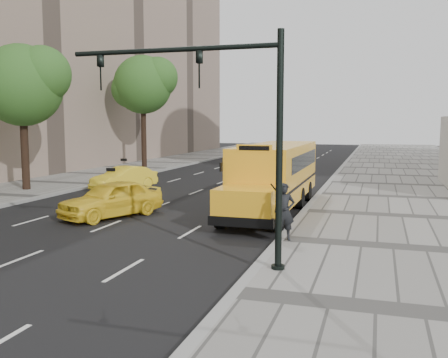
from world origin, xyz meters
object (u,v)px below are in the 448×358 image
(tree_b, at_px, (23,85))
(traffic_signal, at_px, (228,120))
(tree_c, at_px, (144,84))
(school_bus, at_px, (275,171))
(taxi_near, at_px, (111,199))
(pedestrian, at_px, (284,212))
(taxi_far, at_px, (124,178))

(tree_b, height_order, traffic_signal, tree_b)
(tree_c, bearing_deg, school_bus, -48.15)
(school_bus, height_order, taxi_near, school_bus)
(school_bus, relative_size, pedestrian, 6.08)
(tree_c, xyz_separation_m, school_bus, (14.91, -16.64, -5.50))
(taxi_near, distance_m, pedestrian, 8.32)
(taxi_near, bearing_deg, traffic_signal, -16.02)
(tree_c, height_order, traffic_signal, tree_c)
(school_bus, distance_m, taxi_far, 10.70)
(school_bus, height_order, traffic_signal, traffic_signal)
(tree_b, bearing_deg, traffic_signal, -35.83)
(school_bus, distance_m, pedestrian, 6.88)
(taxi_far, distance_m, pedestrian, 15.60)
(taxi_far, xyz_separation_m, pedestrian, (11.60, -10.42, 0.40))
(taxi_near, relative_size, taxi_far, 1.09)
(taxi_near, bearing_deg, pedestrian, 6.16)
(school_bus, distance_m, traffic_signal, 10.23)
(taxi_far, bearing_deg, school_bus, -1.03)
(taxi_near, xyz_separation_m, pedestrian, (7.92, -2.54, 0.31))
(school_bus, bearing_deg, taxi_far, 159.22)
(school_bus, bearing_deg, pedestrian, -76.05)
(school_bus, xyz_separation_m, traffic_signal, (0.69, -9.93, 2.33))
(pedestrian, bearing_deg, tree_b, 135.14)
(tree_b, height_order, school_bus, tree_b)
(traffic_signal, bearing_deg, taxi_far, 127.83)
(tree_b, height_order, taxi_near, tree_b)
(tree_c, xyz_separation_m, taxi_far, (4.95, -12.86, -6.57))
(taxi_near, xyz_separation_m, traffic_signal, (6.96, -5.84, 3.30))
(pedestrian, height_order, traffic_signal, traffic_signal)
(taxi_near, bearing_deg, tree_c, 136.59)
(tree_b, xyz_separation_m, taxi_far, (4.96, 2.45, -5.46))
(taxi_near, bearing_deg, school_bus, 57.16)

